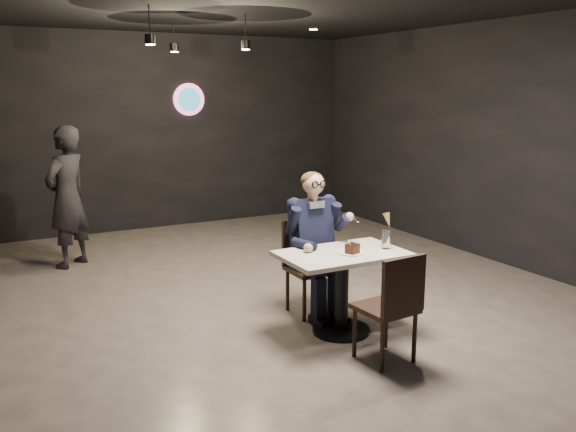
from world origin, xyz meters
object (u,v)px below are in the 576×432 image
chair_far (311,268)px  sundae_glass (386,240)px  passerby (67,197)px  main_table (342,293)px  seated_man (311,242)px  chair_near (385,306)px

chair_far → sundae_glass: bearing=-56.3°
passerby → chair_far: bearing=82.2°
main_table → seated_man: size_ratio=0.76×
chair_far → chair_near: (0.00, -1.19, 0.00)m
sundae_glass → chair_near: bearing=-126.2°
main_table → passerby: size_ratio=0.63×
main_table → chair_near: chair_near is taller
seated_man → sundae_glass: bearing=-56.3°
main_table → seated_man: 0.65m
chair_far → sundae_glass: size_ratio=5.52×
chair_near → sundae_glass: bearing=49.0°
passerby → seated_man: bearing=82.2°
seated_man → chair_near: bearing=-90.0°
chair_near → sundae_glass: (0.41, 0.57, 0.37)m
chair_far → chair_near: 1.19m
chair_near → seated_man: size_ratio=0.64×
main_table → chair_far: chair_far is taller
chair_far → passerby: 3.37m
main_table → passerby: passerby is taller
chair_far → passerby: passerby is taller
seated_man → passerby: size_ratio=0.83×
chair_near → passerby: size_ratio=0.53×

